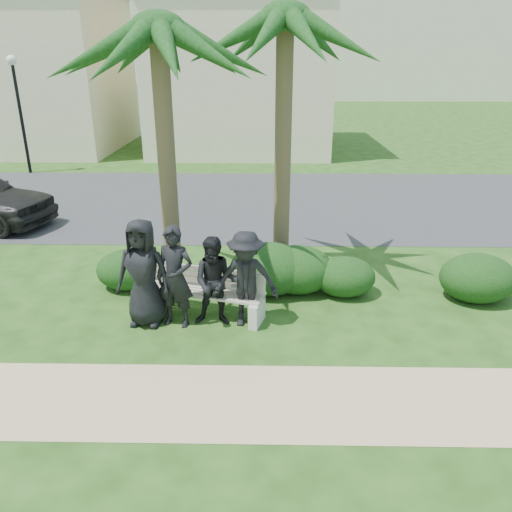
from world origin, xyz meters
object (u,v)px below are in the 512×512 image
(street_lamp, at_px, (17,94))
(man_c, at_px, (216,282))
(man_d, at_px, (246,279))
(man_b, at_px, (175,277))
(park_bench, at_px, (198,295))
(palm_right, at_px, (285,21))
(man_a, at_px, (143,273))
(palm_left, at_px, (158,32))

(street_lamp, distance_m, man_c, 14.59)
(man_d, bearing_deg, man_c, -178.52)
(man_b, distance_m, man_d, 1.16)
(park_bench, distance_m, man_b, 0.70)
(palm_right, bearing_deg, park_bench, -128.17)
(man_a, xyz_separation_m, palm_left, (0.24, 1.36, 3.67))
(man_c, xyz_separation_m, man_d, (0.50, -0.02, 0.06))
(street_lamp, height_order, palm_left, palm_left)
(park_bench, xyz_separation_m, man_a, (-0.83, -0.33, 0.56))
(palm_right, bearing_deg, street_lamp, 135.10)
(street_lamp, distance_m, man_b, 14.24)
(man_b, relative_size, palm_left, 0.31)
(man_c, bearing_deg, street_lamp, 127.96)
(street_lamp, bearing_deg, park_bench, -54.80)
(man_c, bearing_deg, palm_left, 127.11)
(street_lamp, distance_m, park_bench, 14.19)
(street_lamp, xyz_separation_m, man_c, (8.39, -11.74, -2.17))
(palm_left, height_order, palm_right, palm_right)
(park_bench, bearing_deg, man_b, -113.82)
(man_b, relative_size, palm_right, 0.30)
(park_bench, relative_size, man_d, 1.47)
(man_c, bearing_deg, man_b, -174.14)
(street_lamp, xyz_separation_m, man_b, (7.74, -11.78, -2.07))
(park_bench, bearing_deg, palm_left, 135.71)
(man_b, relative_size, man_c, 1.13)
(palm_right, bearing_deg, man_c, -117.13)
(street_lamp, height_order, man_c, street_lamp)
(man_d, distance_m, palm_right, 4.62)
(man_a, bearing_deg, palm_right, 51.47)
(palm_left, bearing_deg, palm_right, 22.58)
(man_b, xyz_separation_m, man_d, (1.16, 0.02, -0.04))
(man_b, xyz_separation_m, palm_left, (-0.29, 1.40, 3.72))
(palm_right, bearing_deg, man_d, -105.89)
(man_a, bearing_deg, man_c, 7.42)
(street_lamp, xyz_separation_m, park_bench, (8.04, -11.41, -2.58))
(street_lamp, height_order, man_b, street_lamp)
(man_b, relative_size, man_d, 1.05)
(man_d, xyz_separation_m, palm_left, (-1.45, 1.39, 3.76))
(park_bench, distance_m, man_d, 1.03)
(man_a, distance_m, palm_left, 3.92)
(palm_right, bearing_deg, man_b, -128.39)
(man_d, relative_size, palm_right, 0.29)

